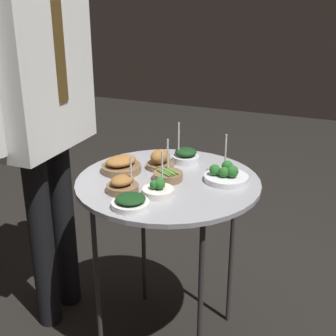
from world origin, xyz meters
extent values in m
cylinder|color=#939399|center=(0.00, 0.00, 0.76)|extent=(0.72, 0.72, 0.02)
cylinder|color=#2D2D2D|center=(0.22, -0.22, 0.38)|extent=(0.02, 0.02, 0.75)
cylinder|color=#2D2D2D|center=(-0.22, -0.22, 0.38)|extent=(0.02, 0.02, 0.75)
cylinder|color=#2D2D2D|center=(0.22, 0.22, 0.38)|extent=(0.02, 0.02, 0.75)
cylinder|color=#2D2D2D|center=(-0.22, 0.22, 0.38)|extent=(0.02, 0.02, 0.75)
cylinder|color=silver|center=(-0.14, -0.02, 0.78)|extent=(0.12, 0.12, 0.02)
sphere|color=#236023|center=(-0.12, -0.02, 0.81)|extent=(0.04, 0.04, 0.04)
sphere|color=#236023|center=(-0.15, -0.01, 0.81)|extent=(0.03, 0.03, 0.03)
sphere|color=#236023|center=(-0.14, -0.03, 0.81)|extent=(0.04, 0.04, 0.04)
cylinder|color=silver|center=(-0.11, -0.02, 0.85)|extent=(0.01, 0.01, 0.16)
cylinder|color=silver|center=(0.21, 0.01, 0.79)|extent=(0.12, 0.12, 0.03)
ellipsoid|color=#143816|center=(0.21, 0.01, 0.82)|extent=(0.09, 0.09, 0.03)
cylinder|color=silver|center=(0.19, 0.03, 0.86)|extent=(0.01, 0.01, 0.17)
cylinder|color=brown|center=(0.00, 0.00, 0.79)|extent=(0.11, 0.11, 0.03)
ellipsoid|color=#5B8938|center=(0.02, -0.01, 0.81)|extent=(0.06, 0.09, 0.01)
ellipsoid|color=#5B8938|center=(0.01, 0.00, 0.81)|extent=(0.06, 0.09, 0.01)
ellipsoid|color=#5B8938|center=(0.00, 0.00, 0.81)|extent=(0.06, 0.09, 0.01)
ellipsoid|color=#5B8938|center=(-0.01, 0.01, 0.81)|extent=(0.06, 0.09, 0.01)
ellipsoid|color=#5B8938|center=(-0.02, 0.01, 0.81)|extent=(0.06, 0.09, 0.01)
cylinder|color=silver|center=(0.03, 0.01, 0.85)|extent=(0.01, 0.01, 0.16)
cylinder|color=brown|center=(0.10, 0.08, 0.78)|extent=(0.11, 0.11, 0.02)
ellipsoid|color=#93602D|center=(0.10, 0.08, 0.82)|extent=(0.11, 0.09, 0.06)
cylinder|color=white|center=(-0.27, 0.03, 0.78)|extent=(0.13, 0.13, 0.02)
ellipsoid|color=#143816|center=(-0.27, 0.03, 0.80)|extent=(0.10, 0.10, 0.02)
cylinder|color=silver|center=(0.08, -0.21, 0.78)|extent=(0.17, 0.17, 0.02)
sphere|color=#236023|center=(0.12, -0.20, 0.82)|extent=(0.05, 0.05, 0.05)
sphere|color=#236023|center=(0.07, -0.17, 0.81)|extent=(0.04, 0.04, 0.04)
sphere|color=#236023|center=(0.06, -0.21, 0.81)|extent=(0.04, 0.04, 0.04)
sphere|color=#236023|center=(0.07, -0.24, 0.82)|extent=(0.05, 0.05, 0.05)
cylinder|color=silver|center=(0.12, -0.19, 0.86)|extent=(0.01, 0.01, 0.17)
cylinder|color=brown|center=(0.01, 0.21, 0.79)|extent=(0.16, 0.16, 0.03)
ellipsoid|color=#93602D|center=(0.01, 0.21, 0.82)|extent=(0.16, 0.14, 0.04)
cylinder|color=brown|center=(-0.16, 0.11, 0.78)|extent=(0.12, 0.12, 0.03)
ellipsoid|color=#93602D|center=(-0.16, 0.11, 0.82)|extent=(0.11, 0.10, 0.04)
cylinder|color=silver|center=(-0.15, 0.08, 0.84)|extent=(0.01, 0.01, 0.13)
cylinder|color=black|center=(-0.10, 0.56, 0.42)|extent=(0.11, 0.11, 0.84)
cylinder|color=black|center=(0.06, 0.56, 0.42)|extent=(0.11, 0.11, 0.84)
cube|color=silver|center=(-0.02, 0.56, 1.16)|extent=(0.47, 0.23, 0.63)
cube|color=#4C3819|center=(-0.02, 0.44, 1.24)|extent=(0.06, 0.01, 0.38)
cylinder|color=silver|center=(0.26, 0.56, 1.19)|extent=(0.08, 0.08, 0.58)
camera|label=1|loc=(-1.54, -0.64, 1.49)|focal=50.00mm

